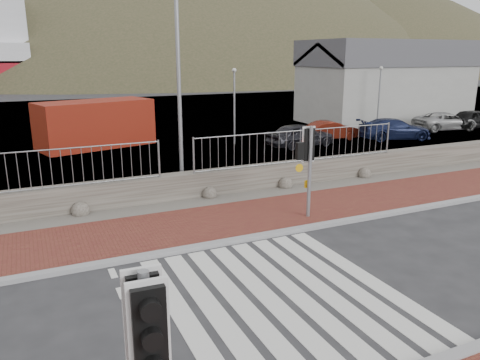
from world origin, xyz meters
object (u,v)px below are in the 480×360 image
streetlight (182,63)px  car_a (300,135)px  car_e (474,119)px  shipping_container (95,124)px  car_b (331,130)px  car_d (445,121)px  traffic_signal_far (309,153)px  traffic_signal_near (147,344)px  car_c (394,129)px

streetlight → car_a: size_ratio=2.15×
car_e → shipping_container: bearing=79.0°
car_b → car_d: 8.99m
traffic_signal_far → car_d: (17.65, 10.91, -1.47)m
traffic_signal_far → car_d: 20.81m
car_a → car_e: size_ratio=0.99×
traffic_signal_near → shipping_container: size_ratio=0.48×
car_c → traffic_signal_near: bearing=146.9°
shipping_container → car_a: size_ratio=1.57×
car_b → car_a: bearing=117.6°
streetlight → car_b: bearing=35.7°
traffic_signal_far → car_b: bearing=-125.2°
traffic_signal_far → car_e: traffic_signal_far is taller
traffic_signal_near → car_d: 30.32m
traffic_signal_near → streetlight: 12.53m
car_b → car_c: size_ratio=0.79×
streetlight → car_d: size_ratio=1.94×
shipping_container → traffic_signal_far: bearing=-90.7°
car_a → car_c: 6.17m
car_e → traffic_signal_near: bearing=122.5°
car_c → car_e: bearing=-67.6°
traffic_signal_near → shipping_container: 21.97m
traffic_signal_near → car_e: (26.43, 17.78, -1.40)m
car_a → car_b: car_a is taller
streetlight → car_a: (8.30, 5.59, -3.90)m
shipping_container → car_a: 11.02m
car_b → car_d: (8.99, -0.11, 0.03)m
traffic_signal_far → car_a: size_ratio=0.75×
car_a → car_c: size_ratio=0.89×
car_b → traffic_signal_near: bearing=145.6°
streetlight → car_c: 15.85m
traffic_signal_near → car_b: (15.24, 18.28, -1.49)m
car_e → car_a: bearing=91.1°
shipping_container → car_e: size_ratio=1.56×
streetlight → car_b: 13.56m
car_a → shipping_container: bearing=60.8°
car_c → car_d: bearing=-61.0°
traffic_signal_far → car_a: bearing=-117.8°
shipping_container → car_a: bearing=-41.5°
traffic_signal_far → car_d: bearing=-145.4°
streetlight → car_d: bearing=22.6°
streetlight → car_c: streetlight is taller
traffic_signal_far → shipping_container: size_ratio=0.48×
traffic_signal_near → car_e: size_ratio=0.75×
traffic_signal_far → car_e: bearing=-149.2°
traffic_signal_far → car_c: bearing=-138.8°
car_a → car_d: (11.77, 1.02, -0.06)m
car_c → car_d: size_ratio=1.02×
car_c → car_e: 7.89m
traffic_signal_far → car_b: 14.10m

